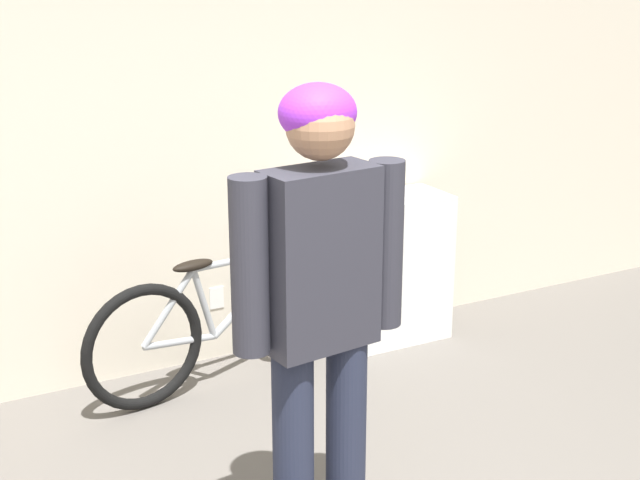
% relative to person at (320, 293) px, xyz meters
% --- Properties ---
extents(wall_back, '(8.00, 0.07, 2.60)m').
position_rel_person_xyz_m(wall_back, '(-0.26, 1.78, 0.28)').
color(wall_back, beige).
rests_on(wall_back, ground_plane).
extents(side_shelf, '(0.74, 0.36, 0.84)m').
position_rel_person_xyz_m(side_shelf, '(1.22, 1.55, -0.60)').
color(side_shelf, white).
rests_on(side_shelf, ground_plane).
extents(person, '(0.64, 0.25, 1.73)m').
position_rel_person_xyz_m(person, '(0.00, 0.00, 0.00)').
color(person, '#23283D').
rests_on(person, ground_plane).
extents(bicycle, '(1.66, 0.48, 0.71)m').
position_rel_person_xyz_m(bicycle, '(0.27, 1.46, -0.68)').
color(bicycle, black).
rests_on(bicycle, ground_plane).
extents(banana, '(0.34, 0.09, 0.03)m').
position_rel_person_xyz_m(banana, '(1.11, 1.56, -0.16)').
color(banana, '#EAD64C').
rests_on(banana, side_shelf).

